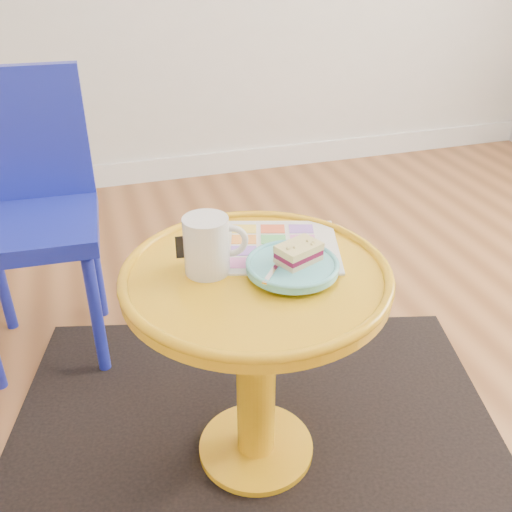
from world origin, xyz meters
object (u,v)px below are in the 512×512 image
object	(u,v)px
newspaper	(274,246)
mug	(208,244)
plate	(292,267)
chair	(29,200)
side_table	(256,330)

from	to	relation	value
newspaper	mug	world-z (taller)	mug
mug	plate	size ratio (longest dim) A/B	0.70
chair	newspaper	size ratio (longest dim) A/B	2.90
side_table	mug	world-z (taller)	mug
chair	plate	world-z (taller)	chair
chair	plate	distance (m)	0.89
mug	chair	bearing A→B (deg)	130.58
newspaper	side_table	bearing A→B (deg)	-110.21
plate	mug	bearing A→B (deg)	158.18
mug	newspaper	bearing A→B (deg)	27.89
side_table	plate	world-z (taller)	plate
chair	newspaper	world-z (taller)	chair
chair	newspaper	xyz separation A→B (m)	(0.55, -0.57, 0.06)
mug	plate	xyz separation A→B (m)	(0.16, -0.07, -0.05)
newspaper	mug	distance (m)	0.18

